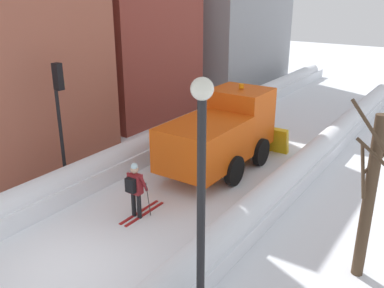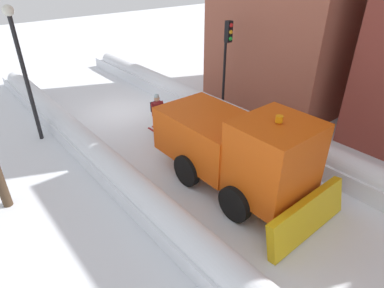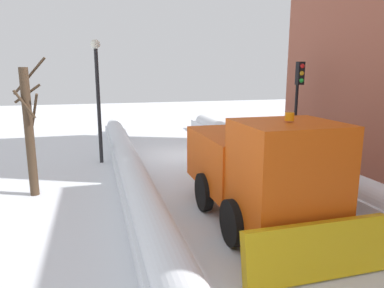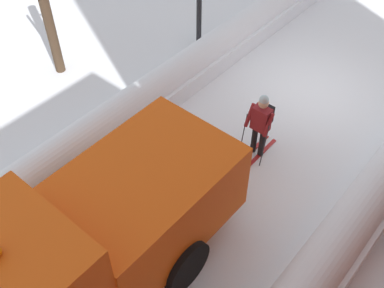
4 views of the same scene
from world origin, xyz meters
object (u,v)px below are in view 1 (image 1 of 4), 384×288
object	(u,v)px
plow_truck	(223,132)
street_lamp	(201,184)
traffic_light_pole	(60,102)
bare_tree_near	(369,196)
skier	(135,188)

from	to	relation	value
plow_truck	street_lamp	world-z (taller)	street_lamp
traffic_light_pole	bare_tree_near	size ratio (longest dim) A/B	0.98
street_lamp	traffic_light_pole	bearing A→B (deg)	157.75
plow_truck	street_lamp	size ratio (longest dim) A/B	1.13
plow_truck	traffic_light_pole	world-z (taller)	traffic_light_pole
traffic_light_pole	street_lamp	world-z (taller)	street_lamp
plow_truck	bare_tree_near	distance (m)	7.27
street_lamp	bare_tree_near	distance (m)	4.50
bare_tree_near	plow_truck	bearing A→B (deg)	147.78
traffic_light_pole	skier	bearing A→B (deg)	-6.54
skier	street_lamp	size ratio (longest dim) A/B	0.34
street_lamp	bare_tree_near	xyz separation A→B (m)	(2.22, 3.73, -1.19)
traffic_light_pole	street_lamp	size ratio (longest dim) A/B	0.82
street_lamp	plow_truck	bearing A→B (deg)	117.22
plow_truck	traffic_light_pole	xyz separation A→B (m)	(-3.86, -4.41, 1.59)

